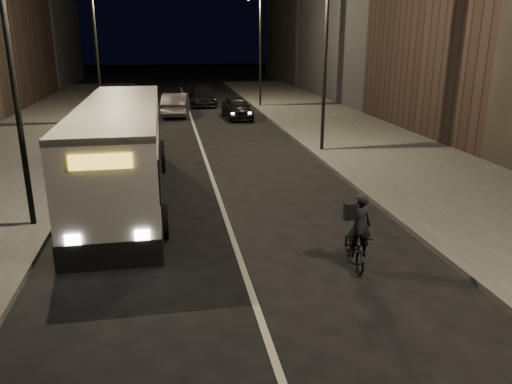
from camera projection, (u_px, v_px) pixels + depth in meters
name	position (u px, v px, depth m)	size (l,w,h in m)	color
ground	(245.00, 275.00, 11.72)	(180.00, 180.00, 0.00)	black
sidewalk_right	(363.00, 140.00, 26.27)	(7.00, 70.00, 0.16)	#3B3B38
sidewalk_left	(20.00, 153.00, 23.42)	(7.00, 70.00, 0.16)	#3B3B38
streetlight_right_mid	(320.00, 36.00, 22.27)	(1.20, 0.44, 8.12)	black
streetlight_right_far	(257.00, 35.00, 37.29)	(1.20, 0.44, 8.12)	black
streetlight_left_near	(18.00, 36.00, 12.97)	(1.20, 0.44, 8.12)	black
streetlight_left_far	(100.00, 35.00, 29.87)	(1.20, 0.44, 8.12)	black
city_bus	(122.00, 146.00, 17.03)	(2.90, 11.97, 3.21)	silver
cyclist_on_bicycle	(356.00, 242.00, 12.01)	(0.74, 1.69, 1.89)	black
car_near	(237.00, 108.00, 33.47)	(1.69, 4.21, 1.43)	black
car_mid	(176.00, 104.00, 34.63)	(1.68, 4.81, 1.58)	#353537
car_far	(202.00, 96.00, 39.85)	(2.02, 4.97, 1.44)	black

